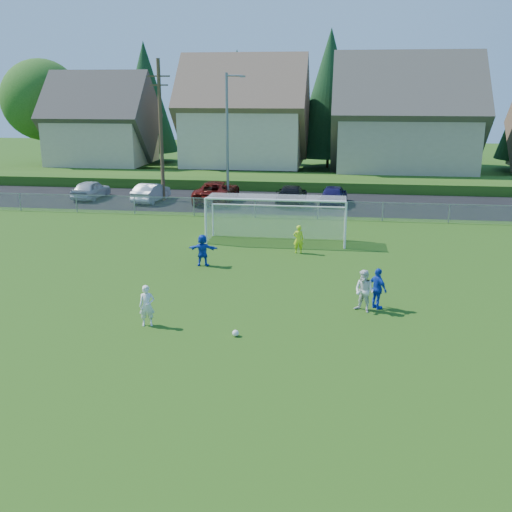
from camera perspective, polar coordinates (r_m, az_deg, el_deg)
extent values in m
plane|color=#193D0C|center=(17.48, -3.68, -11.52)|extent=(160.00, 160.00, 0.00)
plane|color=black|center=(43.57, 3.54, 5.10)|extent=(60.00, 60.00, 0.00)
cube|color=#1E420F|center=(50.88, 4.21, 7.07)|extent=(70.00, 6.00, 0.80)
sphere|color=white|center=(20.11, -1.97, -7.36)|extent=(0.22, 0.22, 0.22)
imported|color=white|center=(21.10, -10.35, -4.68)|extent=(0.61, 0.49, 1.45)
imported|color=white|center=(22.38, 10.27, -3.31)|extent=(0.97, 0.92, 1.59)
imported|color=#143BBE|center=(22.77, 11.51, -3.07)|extent=(0.87, 0.95, 1.57)
imported|color=#143BBE|center=(27.86, -5.10, 0.57)|extent=(1.39, 0.47, 1.49)
imported|color=#C8ED1B|center=(29.96, 4.07, 1.61)|extent=(0.57, 0.42, 1.43)
imported|color=#B5BABE|center=(46.63, -15.47, 6.13)|extent=(1.87, 4.18, 1.40)
imported|color=#BDBDBD|center=(44.43, -9.96, 5.98)|extent=(1.88, 4.23, 1.35)
imported|color=#570E0A|center=(43.66, -3.76, 6.14)|extent=(2.70, 5.62, 1.55)
imported|color=black|center=(42.81, 3.41, 5.84)|extent=(2.02, 4.78, 1.38)
imported|color=#161241|center=(43.16, 7.41, 5.83)|extent=(2.10, 4.25, 1.39)
cylinder|color=white|center=(31.71, -4.81, 3.32)|extent=(0.12, 0.12, 2.44)
cylinder|color=white|center=(30.96, 8.51, 2.90)|extent=(0.12, 0.12, 2.44)
cylinder|color=white|center=(30.88, 1.79, 5.34)|extent=(7.30, 0.12, 0.12)
cylinder|color=white|center=(33.50, -4.13, 3.44)|extent=(0.08, 0.08, 1.80)
cylinder|color=white|center=(32.79, 8.47, 3.04)|extent=(0.08, 0.08, 1.80)
cylinder|color=white|center=(32.76, 2.12, 4.80)|extent=(7.30, 0.08, 0.08)
cube|color=silver|center=(32.94, 2.11, 3.26)|extent=(7.30, 0.02, 1.80)
cube|color=silver|center=(32.57, -4.47, 3.65)|extent=(0.02, 1.80, 2.44)
cube|color=silver|center=(31.84, 8.50, 3.25)|extent=(0.02, 1.80, 2.44)
cube|color=silver|center=(31.77, 1.97, 5.63)|extent=(7.30, 1.80, 0.02)
cube|color=gray|center=(37.97, 2.91, 5.34)|extent=(52.00, 0.03, 0.03)
cube|color=gray|center=(38.07, 2.90, 4.48)|extent=(52.00, 0.02, 1.14)
cylinder|color=gray|center=(38.07, 2.90, 4.48)|extent=(0.06, 0.06, 1.20)
cylinder|color=slate|center=(42.07, -2.76, 10.92)|extent=(0.18, 0.18, 9.00)
cylinder|color=slate|center=(41.85, -2.13, 16.79)|extent=(1.20, 0.12, 0.12)
cube|color=slate|center=(41.75, -1.29, 16.73)|extent=(0.36, 0.18, 0.12)
cylinder|color=#473321|center=(44.19, -9.04, 11.62)|extent=(0.26, 0.26, 10.00)
cube|color=#473321|center=(44.09, -9.26, 16.55)|extent=(1.60, 0.10, 0.10)
cube|color=#473321|center=(44.09, -9.22, 15.77)|extent=(1.30, 0.10, 0.10)
cube|color=tan|center=(61.94, -14.40, 10.63)|extent=(9.00, 8.00, 4.50)
pyramid|color=#423D38|center=(61.77, -14.84, 16.79)|extent=(9.90, 8.80, 4.41)
cube|color=#C6B58E|center=(59.10, -1.13, 11.38)|extent=(11.00, 9.00, 5.50)
pyramid|color=brown|center=(59.03, -1.17, 18.86)|extent=(12.10, 9.90, 4.96)
cube|color=tan|center=(57.69, 13.86, 10.58)|extent=(12.00, 10.00, 5.00)
pyramid|color=#4C473F|center=(57.60, 14.40, 18.54)|extent=(13.20, 11.00, 5.52)
cylinder|color=#382616|center=(68.97, -19.35, 9.82)|extent=(0.36, 0.36, 3.96)
sphere|color=#2B5B19|center=(68.72, -19.72, 13.83)|extent=(8.36, 8.36, 8.36)
cylinder|color=#382616|center=(68.97, -10.21, 9.29)|extent=(0.30, 0.30, 1.20)
cone|color=#143819|center=(68.58, -10.47, 14.65)|extent=(6.76, 6.76, 11.70)
cylinder|color=#382616|center=(67.56, -1.74, 9.40)|extent=(0.30, 0.30, 1.20)
cone|color=#143819|center=(67.17, -1.78, 14.49)|extent=(6.24, 6.24, 10.80)
cylinder|color=#382616|center=(63.65, 6.82, 8.91)|extent=(0.30, 0.30, 1.20)
cone|color=#143819|center=(63.23, 7.03, 15.13)|extent=(7.28, 7.28, 12.60)
cylinder|color=#382616|center=(66.07, 15.74, 9.89)|extent=(0.36, 0.36, 3.96)
sphere|color=#2B5B19|center=(65.81, 16.05, 14.08)|extent=(8.36, 8.36, 8.36)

